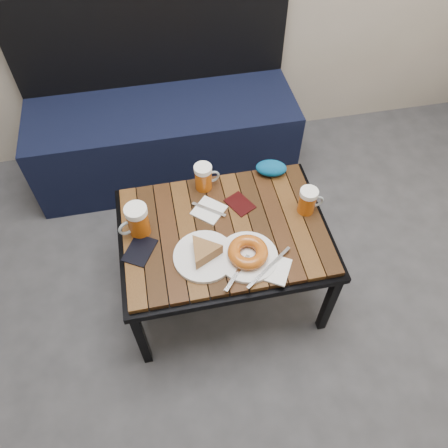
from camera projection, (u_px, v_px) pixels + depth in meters
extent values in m
cube|color=black|center=(165.00, 140.00, 2.42)|extent=(1.40, 0.50, 0.45)
cube|color=black|center=(150.00, 37.00, 2.18)|extent=(1.40, 0.05, 0.50)
cube|color=black|center=(141.00, 339.00, 1.73)|extent=(0.04, 0.03, 0.42)
cube|color=black|center=(329.00, 304.00, 1.82)|extent=(0.04, 0.03, 0.42)
cube|color=black|center=(132.00, 228.00, 2.06)|extent=(0.04, 0.04, 0.42)
cube|color=black|center=(290.00, 204.00, 2.16)|extent=(0.04, 0.04, 0.42)
cube|color=black|center=(224.00, 234.00, 1.76)|extent=(0.84, 0.62, 0.03)
cube|color=#311C0B|center=(224.00, 230.00, 1.74)|extent=(0.80, 0.58, 0.02)
cylinder|color=#A94B0D|center=(138.00, 222.00, 1.68)|extent=(0.11, 0.11, 0.11)
cylinder|color=white|center=(136.00, 211.00, 1.62)|extent=(0.09, 0.09, 0.03)
torus|color=#8C999E|center=(127.00, 228.00, 1.66)|extent=(0.07, 0.04, 0.07)
cylinder|color=#A94B0D|center=(203.00, 179.00, 1.83)|extent=(0.08, 0.08, 0.10)
cylinder|color=white|center=(203.00, 169.00, 1.78)|extent=(0.07, 0.07, 0.02)
torus|color=#8C999E|center=(213.00, 177.00, 1.84)|extent=(0.06, 0.02, 0.06)
cylinder|color=#A94B0D|center=(307.00, 203.00, 1.75)|extent=(0.07, 0.07, 0.10)
cylinder|color=white|center=(309.00, 193.00, 1.71)|extent=(0.07, 0.07, 0.02)
torus|color=#8C999E|center=(317.00, 201.00, 1.76)|extent=(0.06, 0.01, 0.06)
cylinder|color=white|center=(204.00, 256.00, 1.64)|extent=(0.23, 0.23, 0.02)
cylinder|color=white|center=(248.00, 257.00, 1.64)|extent=(0.23, 0.23, 0.02)
torus|color=#83380B|center=(248.00, 252.00, 1.62)|extent=(0.15, 0.15, 0.05)
cube|color=#A5A8AD|center=(269.00, 267.00, 1.60)|extent=(0.20, 0.15, 0.00)
cube|color=#A5A8AD|center=(237.00, 273.00, 1.59)|extent=(0.12, 0.14, 0.00)
cube|color=white|center=(209.00, 210.00, 1.79)|extent=(0.16, 0.16, 0.01)
cube|color=#A5A8AD|center=(209.00, 209.00, 1.78)|extent=(0.13, 0.10, 0.00)
cube|color=white|center=(270.00, 268.00, 1.62)|extent=(0.18, 0.17, 0.01)
cube|color=black|center=(140.00, 250.00, 1.67)|extent=(0.15, 0.16, 0.01)
cube|color=black|center=(240.00, 204.00, 1.81)|extent=(0.13, 0.14, 0.01)
ellipsoid|color=navy|center=(271.00, 168.00, 1.90)|extent=(0.15, 0.12, 0.06)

